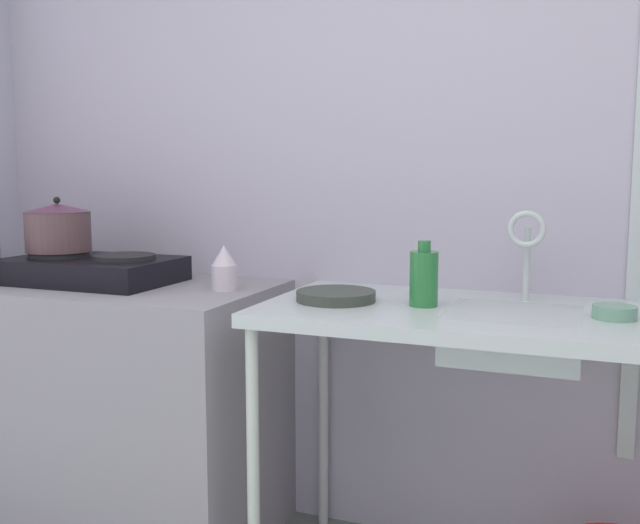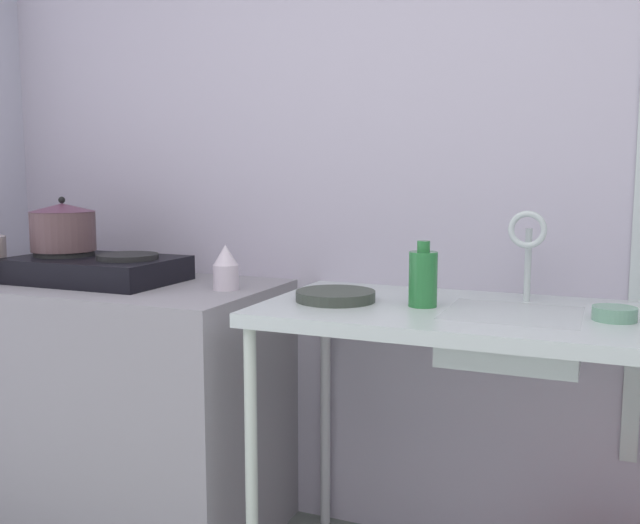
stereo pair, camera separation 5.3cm
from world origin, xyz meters
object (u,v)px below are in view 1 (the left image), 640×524
stove (92,269)px  small_bowl_on_drainboard (614,312)px  faucet (527,239)px  bottle_by_sink (424,278)px  percolator (224,268)px  frying_pan (336,296)px  sink_basin (513,335)px  pot_on_left_burner (58,227)px

stove → small_bowl_on_drainboard: (1.71, -0.01, -0.03)m
faucet → bottle_by_sink: bearing=-147.9°
percolator → frying_pan: percolator is taller
frying_pan → sink_basin: bearing=2.3°
stove → percolator: bearing=2.4°
stove → bottle_by_sink: (1.19, -0.01, 0.04)m
stove → pot_on_left_burner: (-0.14, 0.00, 0.14)m
frying_pan → small_bowl_on_drainboard: 0.78m
percolator → sink_basin: 0.94m
frying_pan → bottle_by_sink: size_ratio=1.26×
frying_pan → bottle_by_sink: bottle_by_sink is taller
stove → sink_basin: 1.45m
pot_on_left_burner → frying_pan: pot_on_left_burner is taller
stove → small_bowl_on_drainboard: size_ratio=5.20×
pot_on_left_burner → stove: bearing=0.0°
percolator → small_bowl_on_drainboard: 1.19m
stove → sink_basin: (1.45, -0.01, -0.11)m
pot_on_left_burner → small_bowl_on_drainboard: pot_on_left_burner is taller
small_bowl_on_drainboard → frying_pan: bearing=-178.7°
percolator → small_bowl_on_drainboard: bearing=-1.7°
percolator → faucet: 0.96m
percolator → faucet: (0.94, 0.13, 0.12)m
sink_basin → percolator: bearing=178.0°
pot_on_left_burner → sink_basin: bearing=-0.4°
sink_basin → faucet: 0.30m
percolator → bottle_by_sink: 0.68m
pot_on_left_burner → faucet: 1.61m
frying_pan → small_bowl_on_drainboard: bearing=1.3°
sink_basin → small_bowl_on_drainboard: bearing=-0.6°
percolator → faucet: bearing=8.0°
stove → percolator: size_ratio=3.92×
pot_on_left_burner → percolator: (0.66, 0.02, -0.12)m
percolator → stove: bearing=-177.6°
bottle_by_sink → faucet: bearing=32.1°
stove → frying_pan: 0.93m
pot_on_left_burner → small_bowl_on_drainboard: size_ratio=2.06×
bottle_by_sink → small_bowl_on_drainboard: bearing=0.1°
small_bowl_on_drainboard → faucet: bearing=145.4°
stove → pot_on_left_burner: pot_on_left_burner is taller
pot_on_left_burner → percolator: size_ratio=1.55×
percolator → small_bowl_on_drainboard: percolator is taller
percolator → bottle_by_sink: (0.67, -0.04, 0.01)m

